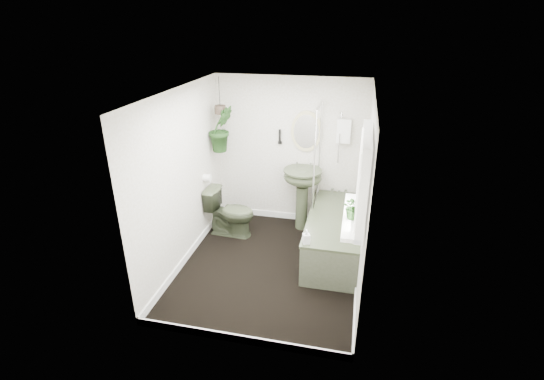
# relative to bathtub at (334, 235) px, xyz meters

# --- Properties ---
(floor) EXTENTS (2.30, 2.80, 0.02)m
(floor) POSITION_rel_bathtub_xyz_m (-0.80, -0.50, -0.30)
(floor) COLOR black
(floor) RESTS_ON ground
(ceiling) EXTENTS (2.30, 2.80, 0.02)m
(ceiling) POSITION_rel_bathtub_xyz_m (-0.80, -0.50, 2.02)
(ceiling) COLOR white
(ceiling) RESTS_ON ground
(wall_back) EXTENTS (2.30, 0.02, 2.30)m
(wall_back) POSITION_rel_bathtub_xyz_m (-0.80, 0.91, 0.86)
(wall_back) COLOR white
(wall_back) RESTS_ON ground
(wall_front) EXTENTS (2.30, 0.02, 2.30)m
(wall_front) POSITION_rel_bathtub_xyz_m (-0.80, -1.91, 0.86)
(wall_front) COLOR white
(wall_front) RESTS_ON ground
(wall_left) EXTENTS (0.02, 2.80, 2.30)m
(wall_left) POSITION_rel_bathtub_xyz_m (-1.96, -0.50, 0.86)
(wall_left) COLOR white
(wall_left) RESTS_ON ground
(wall_right) EXTENTS (0.02, 2.80, 2.30)m
(wall_right) POSITION_rel_bathtub_xyz_m (0.36, -0.50, 0.86)
(wall_right) COLOR white
(wall_right) RESTS_ON ground
(skirting) EXTENTS (2.30, 2.80, 0.10)m
(skirting) POSITION_rel_bathtub_xyz_m (-0.80, -0.50, -0.24)
(skirting) COLOR white
(skirting) RESTS_ON floor
(bathtub) EXTENTS (0.72, 1.72, 0.58)m
(bathtub) POSITION_rel_bathtub_xyz_m (0.00, 0.00, 0.00)
(bathtub) COLOR #38402B
(bathtub) RESTS_ON floor
(bath_screen) EXTENTS (0.04, 0.72, 1.40)m
(bath_screen) POSITION_rel_bathtub_xyz_m (-0.33, 0.49, 0.99)
(bath_screen) COLOR silver
(bath_screen) RESTS_ON bathtub
(shower_box) EXTENTS (0.20, 0.10, 0.35)m
(shower_box) POSITION_rel_bathtub_xyz_m (0.00, 0.84, 1.26)
(shower_box) COLOR white
(shower_box) RESTS_ON wall_back
(oval_mirror) EXTENTS (0.46, 0.03, 0.62)m
(oval_mirror) POSITION_rel_bathtub_xyz_m (-0.55, 0.87, 1.21)
(oval_mirror) COLOR #C1B783
(oval_mirror) RESTS_ON wall_back
(wall_sconce) EXTENTS (0.04, 0.04, 0.22)m
(wall_sconce) POSITION_rel_bathtub_xyz_m (-0.95, 0.86, 1.11)
(wall_sconce) COLOR black
(wall_sconce) RESTS_ON wall_back
(toilet_roll_holder) EXTENTS (0.11, 0.11, 0.11)m
(toilet_roll_holder) POSITION_rel_bathtub_xyz_m (-1.90, 0.20, 0.61)
(toilet_roll_holder) COLOR white
(toilet_roll_holder) RESTS_ON wall_left
(window_recess) EXTENTS (0.08, 1.00, 0.90)m
(window_recess) POSITION_rel_bathtub_xyz_m (0.29, -1.20, 1.36)
(window_recess) COLOR white
(window_recess) RESTS_ON wall_right
(window_sill) EXTENTS (0.18, 1.00, 0.04)m
(window_sill) POSITION_rel_bathtub_xyz_m (0.22, -1.20, 0.94)
(window_sill) COLOR white
(window_sill) RESTS_ON wall_right
(window_blinds) EXTENTS (0.01, 0.86, 0.76)m
(window_blinds) POSITION_rel_bathtub_xyz_m (0.24, -1.20, 1.36)
(window_blinds) COLOR white
(window_blinds) RESTS_ON wall_right
(toilet) EXTENTS (0.74, 0.45, 0.74)m
(toilet) POSITION_rel_bathtub_xyz_m (-1.57, 0.22, 0.08)
(toilet) COLOR #38402B
(toilet) RESTS_ON floor
(pedestal_sink) EXTENTS (0.60, 0.52, 0.99)m
(pedestal_sink) POSITION_rel_bathtub_xyz_m (-0.55, 0.64, 0.20)
(pedestal_sink) COLOR #38402B
(pedestal_sink) RESTS_ON floor
(sill_plant) EXTENTS (0.26, 0.24, 0.24)m
(sill_plant) POSITION_rel_bathtub_xyz_m (0.22, -1.29, 1.08)
(sill_plant) COLOR black
(sill_plant) RESTS_ON window_sill
(hanging_plant) EXTENTS (0.48, 0.48, 0.69)m
(hanging_plant) POSITION_rel_bathtub_xyz_m (-1.77, 0.56, 1.26)
(hanging_plant) COLOR black
(hanging_plant) RESTS_ON ceiling
(soap_bottle) EXTENTS (0.11, 0.11, 0.18)m
(soap_bottle) POSITION_rel_bathtub_xyz_m (-0.29, -0.76, 0.38)
(soap_bottle) COLOR black
(soap_bottle) RESTS_ON bathtub
(hanging_pot) EXTENTS (0.16, 0.16, 0.12)m
(hanging_pot) POSITION_rel_bathtub_xyz_m (-1.77, 0.56, 1.55)
(hanging_pot) COLOR #3F3228
(hanging_pot) RESTS_ON ceiling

